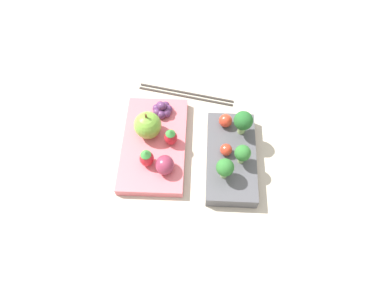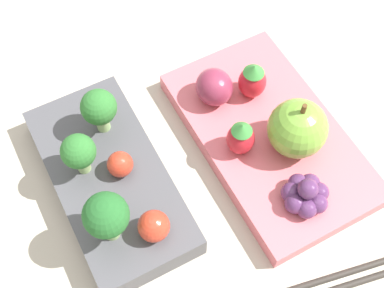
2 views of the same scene
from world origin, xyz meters
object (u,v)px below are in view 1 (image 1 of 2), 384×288
apple (148,125)px  grape_cluster (162,109)px  strawberry_0 (147,158)px  broccoli_floret_1 (225,168)px  broccoli_floret_2 (243,121)px  cherry_tomato_1 (226,150)px  bento_box_savoury (231,158)px  strawberry_1 (171,137)px  chopsticks_pair (186,94)px  bento_box_fruit (154,144)px  broccoli_floret_0 (243,154)px  cherry_tomato_0 (225,121)px  plum (165,165)px

apple → grape_cluster: bearing=158.6°
strawberry_0 → apple: bearing=-174.0°
broccoli_floret_1 → grape_cluster: broccoli_floret_1 is taller
broccoli_floret_2 → cherry_tomato_1: bearing=-29.6°
bento_box_savoury → strawberry_1: strawberry_1 is taller
apple → strawberry_1: size_ratio=1.61×
cherry_tomato_1 → chopsticks_pair: size_ratio=0.11×
bento_box_fruit → cherry_tomato_1: 0.14m
strawberry_0 → strawberry_1: 0.06m
broccoli_floret_0 → broccoli_floret_1: size_ratio=0.94×
bento_box_fruit → chopsticks_pair: bento_box_fruit is taller
bento_box_fruit → grape_cluster: bearing=173.3°
strawberry_0 → chopsticks_pair: (-0.18, 0.06, -0.04)m
strawberry_0 → chopsticks_pair: bearing=163.3°
broccoli_floret_1 → strawberry_1: size_ratio=1.26×
broccoli_floret_1 → cherry_tomato_0: bearing=-179.4°
bento_box_savoury → strawberry_1: (-0.02, -0.12, 0.02)m
bento_box_savoury → grape_cluster: grape_cluster is taller
bento_box_fruit → cherry_tomato_1: bearing=82.6°
bento_box_savoury → apple: 0.17m
broccoli_floret_2 → apple: (0.01, -0.18, -0.02)m
bento_box_savoury → cherry_tomato_1: size_ratio=8.44×
strawberry_0 → plum: size_ratio=1.09×
strawberry_0 → grape_cluster: (-0.12, 0.01, -0.01)m
cherry_tomato_1 → plum: bearing=-70.3°
broccoli_floret_2 → grape_cluster: 0.17m
bento_box_savoury → broccoli_floret_0: 0.05m
broccoli_floret_0 → cherry_tomato_0: size_ratio=1.73×
bento_box_savoury → strawberry_1: bearing=-101.0°
broccoli_floret_1 → chopsticks_pair: bearing=-156.6°
broccoli_floret_2 → cherry_tomato_0: broccoli_floret_2 is taller
bento_box_savoury → cherry_tomato_1: bearing=-101.4°
broccoli_floret_2 → strawberry_1: size_ratio=1.44×
broccoli_floret_0 → cherry_tomato_0: (-0.08, -0.03, -0.02)m
bento_box_fruit → bento_box_savoury: bearing=82.3°
broccoli_floret_1 → grape_cluster: (-0.14, -0.13, -0.03)m
broccoli_floret_1 → chopsticks_pair: 0.23m
chopsticks_pair → bento_box_fruit: bearing=-20.2°
apple → chopsticks_pair: bearing=152.1°
broccoli_floret_1 → strawberry_1: 0.13m
cherry_tomato_1 → grape_cluster: cherry_tomato_1 is taller
grape_cluster → strawberry_1: bearing=20.3°
broccoli_floret_1 → cherry_tomato_1: 0.05m
broccoli_floret_2 → cherry_tomato_1: 0.06m
strawberry_0 → strawberry_1: strawberry_0 is taller
bento_box_fruit → grape_cluster: size_ratio=5.30×
bento_box_fruit → strawberry_1: (-0.00, 0.03, 0.03)m
cherry_tomato_0 → strawberry_1: (0.04, -0.10, -0.00)m
cherry_tomato_1 → chopsticks_pair: bearing=-149.9°
cherry_tomato_0 → plum: 0.15m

